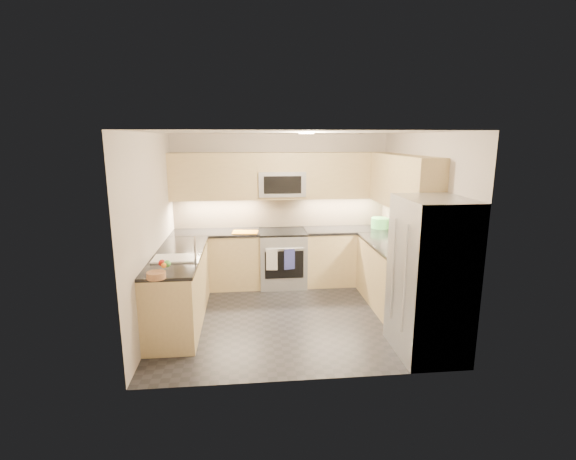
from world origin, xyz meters
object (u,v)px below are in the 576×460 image
object	(u,v)px
cutting_board	(245,232)
fruit_basket	(156,275)
utensil_bowl	(380,223)
gas_range	(282,259)
refrigerator	(430,278)
microwave	(282,184)

from	to	relation	value
cutting_board	fruit_basket	bearing A→B (deg)	-113.93
utensil_bowl	fruit_basket	world-z (taller)	utensil_bowl
gas_range	refrigerator	bearing A→B (deg)	-59.12
gas_range	cutting_board	distance (m)	0.79
microwave	refrigerator	bearing A→B (deg)	-60.38
gas_range	microwave	bearing A→B (deg)	90.00
microwave	cutting_board	xyz separation A→B (m)	(-0.61, -0.22, -0.75)
microwave	utensil_bowl	size ratio (longest dim) A/B	2.50
gas_range	cutting_board	size ratio (longest dim) A/B	2.26
microwave	refrigerator	size ratio (longest dim) A/B	0.42
fruit_basket	microwave	bearing A→B (deg)	56.66
gas_range	microwave	world-z (taller)	microwave
refrigerator	cutting_board	distance (m)	3.11
microwave	cutting_board	world-z (taller)	microwave
microwave	cutting_board	size ratio (longest dim) A/B	1.89
gas_range	fruit_basket	bearing A→B (deg)	-124.77
utensil_bowl	fruit_basket	xyz separation A→B (m)	(-3.23, -2.28, -0.05)
refrigerator	gas_range	bearing A→B (deg)	120.88
refrigerator	fruit_basket	xyz separation A→B (m)	(-3.02, 0.16, 0.08)
gas_range	fruit_basket	distance (m)	2.80
refrigerator	fruit_basket	bearing A→B (deg)	176.94
gas_range	utensil_bowl	size ratio (longest dim) A/B	3.00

